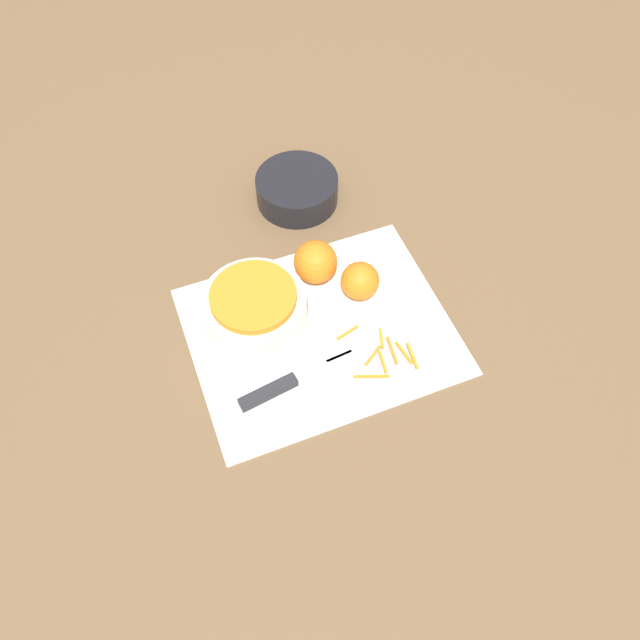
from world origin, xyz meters
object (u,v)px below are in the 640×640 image
(bowl_speckled, at_px, (255,308))
(bowl_dark, at_px, (297,189))
(orange_right, at_px, (316,262))
(knife, at_px, (286,384))
(orange_left, at_px, (360,281))

(bowl_speckled, bearing_deg, bowl_dark, 56.46)
(bowl_dark, height_order, orange_right, orange_right)
(orange_right, bearing_deg, knife, -123.07)
(bowl_speckled, distance_m, knife, 0.14)
(knife, xyz_separation_m, orange_left, (0.19, 0.13, 0.03))
(knife, distance_m, orange_right, 0.23)
(bowl_dark, distance_m, orange_left, 0.26)
(bowl_dark, bearing_deg, orange_right, -100.55)
(orange_right, bearing_deg, bowl_speckled, -156.75)
(bowl_dark, height_order, knife, bowl_dark)
(bowl_speckled, xyz_separation_m, orange_left, (0.19, -0.01, -0.00))
(orange_right, bearing_deg, bowl_dark, 79.45)
(bowl_speckled, height_order, knife, bowl_speckled)
(bowl_dark, bearing_deg, orange_left, -85.16)
(knife, bearing_deg, orange_left, 26.83)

